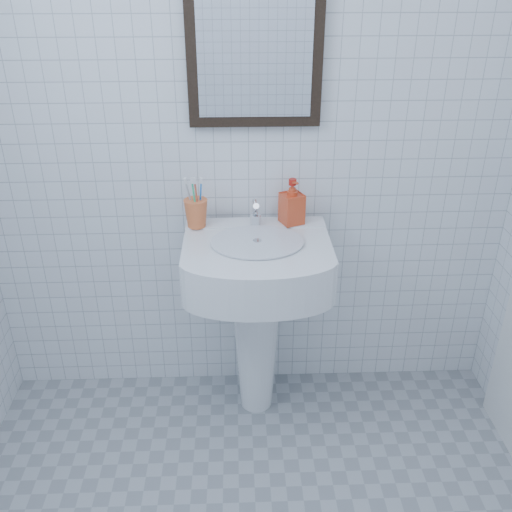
{
  "coord_description": "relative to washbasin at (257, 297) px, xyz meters",
  "views": [
    {
      "loc": [
        -0.05,
        -1.0,
        1.82
      ],
      "look_at": [
        0.02,
        0.86,
        0.84
      ],
      "focal_mm": 40.0,
      "sensor_mm": 36.0,
      "label": 1
    }
  ],
  "objects": [
    {
      "name": "wall_back",
      "position": [
        -0.02,
        0.21,
        0.67
      ],
      "size": [
        2.2,
        0.02,
        2.5
      ],
      "primitive_type": "cube",
      "color": "white",
      "rests_on": "ground"
    },
    {
      "name": "washbasin",
      "position": [
        0.0,
        0.0,
        0.0
      ],
      "size": [
        0.56,
        0.41,
        0.87
      ],
      "color": "white",
      "rests_on": "ground"
    },
    {
      "name": "faucet",
      "position": [
        0.0,
        0.1,
        0.32
      ],
      "size": [
        0.05,
        0.1,
        0.11
      ],
      "color": "silver",
      "rests_on": "washbasin"
    },
    {
      "name": "toothbrush_cup",
      "position": [
        -0.24,
        0.1,
        0.33
      ],
      "size": [
        0.1,
        0.1,
        0.11
      ],
      "primitive_type": null,
      "rotation": [
        0.0,
        0.0,
        -0.12
      ],
      "color": "orange",
      "rests_on": "washbasin"
    },
    {
      "name": "soap_dispenser",
      "position": [
        0.15,
        0.12,
        0.37
      ],
      "size": [
        0.11,
        0.11,
        0.18
      ],
      "primitive_type": "imported",
      "rotation": [
        0.0,
        0.0,
        0.4
      ],
      "color": "red",
      "rests_on": "washbasin"
    },
    {
      "name": "wall_mirror",
      "position": [
        0.0,
        0.19,
        0.97
      ],
      "size": [
        0.5,
        0.04,
        0.62
      ],
      "color": "black",
      "rests_on": "wall_back"
    }
  ]
}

